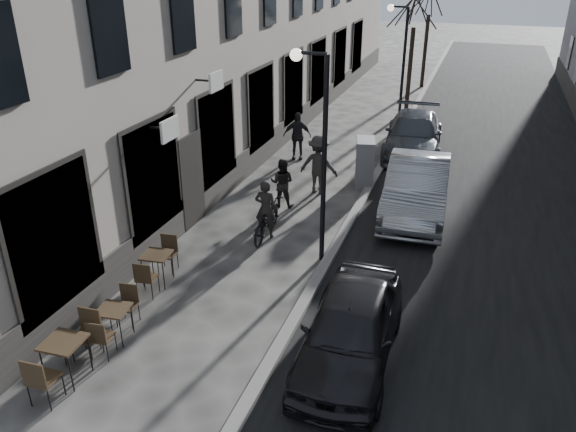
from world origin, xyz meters
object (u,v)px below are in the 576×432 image
Objects in this scene: bistro_set_b at (115,320)px; utility_cabinet at (365,162)px; pedestrian_near at (282,183)px; car_mid at (417,187)px; bicycle at (266,220)px; streetlamp_near at (318,137)px; pedestrian_far at (297,136)px; streetlamp_far at (400,54)px; car_near at (350,329)px; bistro_set_a at (66,356)px; tree_near at (415,9)px; tree_far at (430,0)px; pedestrian_mid at (319,165)px; bistro_set_c at (157,265)px; car_far at (413,135)px.

bistro_set_b is 10.10m from utility_cabinet.
pedestrian_near is 0.31× the size of car_mid.
bicycle is at bearing -144.82° from car_mid.
streetlamp_near reaches higher than pedestrian_near.
car_mid is (3.58, 2.84, 0.31)m from bicycle.
streetlamp_far is at bearing 44.02° from pedestrian_far.
car_near is (1.61, -8.76, -0.08)m from utility_cabinet.
car_mid is at bearing -144.64° from bicycle.
bistro_set_a is at bearing -118.32° from utility_cabinet.
bicycle is 1.08× the size of pedestrian_far.
streetlamp_far is 0.89× the size of tree_near.
tree_far reaches higher than car_mid.
car_near is (1.64, -24.50, -3.97)m from tree_far.
streetlamp_near is 15.08m from tree_near.
tree_far is (0.00, 6.00, 0.00)m from tree_near.
pedestrian_mid is at bearing -96.27° from tree_near.
streetlamp_near is 3.18m from bicycle.
tree_near is 1.00× the size of tree_far.
bistro_set_c is at bearing 90.60° from bistro_set_b.
tree_near is at bearing 93.29° from car_near.
streetlamp_far is 2.92× the size of pedestrian_far.
tree_far is 17.35m from pedestrian_mid.
car_mid is at bearing -85.79° from car_far.
bistro_set_c is 5.21m from pedestrian_near.
pedestrian_far reaches higher than bicycle.
pedestrian_mid reaches higher than car_far.
streetlamp_far is at bearing 72.55° from bistro_set_b.
car_near reaches higher than bistro_set_a.
car_far is at bearing -113.56° from pedestrian_mid.
streetlamp_far is 8.28m from pedestrian_mid.
bicycle is (1.33, 6.38, -0.00)m from bistro_set_a.
utility_cabinet reaches higher than pedestrian_near.
tree_far is 3.01× the size of bicycle.
car_near is at bearing -86.16° from tree_far.
pedestrian_near is 0.80× the size of pedestrian_mid.
bistro_set_b is 8.69m from pedestrian_mid.
bicycle is (-1.59, -11.29, -2.66)m from streetlamp_far.
bistro_set_a is at bearing -117.24° from streetlamp_near.
pedestrian_far is (-0.93, 4.23, 0.13)m from pedestrian_near.
car_mid reaches higher than bistro_set_a.
car_mid is at bearing -83.72° from tree_far.
bistro_set_c is (-3.09, -2.30, -2.70)m from streetlamp_near.
utility_cabinet is (0.10, 5.26, -2.39)m from streetlamp_near.
pedestrian_mid is (1.97, 6.40, 0.48)m from bistro_set_c.
pedestrian_near is 7.20m from car_near.
car_mid is 5.53m from car_far.
bistro_set_c is at bearing -100.37° from tree_near.
bicycle is at bearing 92.26° from pedestrian_near.
pedestrian_mid is at bearing -149.44° from utility_cabinet.
streetlamp_far reaches higher than bistro_set_b.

